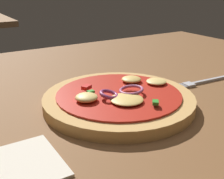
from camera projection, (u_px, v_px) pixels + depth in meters
The scene contains 3 objects.
dining_table at pixel (142, 114), 0.47m from camera, with size 1.12×0.96×0.03m.
pizza at pixel (119, 99), 0.46m from camera, with size 0.24×0.24×0.03m.
fork at pixel (201, 82), 0.56m from camera, with size 0.15×0.02×0.00m.
Camera 1 is at (-0.26, -0.33, 0.22)m, focal length 46.75 mm.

